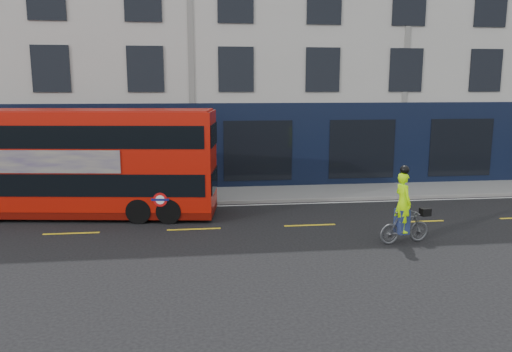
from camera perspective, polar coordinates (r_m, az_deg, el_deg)
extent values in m
plane|color=black|center=(15.63, -7.10, -7.60)|extent=(120.00, 120.00, 0.00)
cube|color=slate|center=(21.89, -7.11, -2.24)|extent=(60.00, 3.00, 0.12)
cube|color=gray|center=(20.43, -7.11, -3.13)|extent=(60.00, 0.12, 0.13)
cube|color=#AFACA5|center=(28.01, -7.46, 15.77)|extent=(50.00, 10.00, 15.00)
cube|color=black|center=(23.03, -7.22, 3.27)|extent=(50.00, 0.08, 4.00)
cube|color=silver|center=(20.15, -7.11, -3.50)|extent=(58.00, 0.10, 0.01)
cube|color=#B21207|center=(19.32, -19.36, 1.85)|extent=(9.92, 3.52, 3.49)
cube|color=#590903|center=(19.66, -19.03, -3.56)|extent=(9.92, 3.48, 0.26)
cube|color=black|center=(19.44, -19.22, -0.40)|extent=(9.54, 3.51, 0.79)
cube|color=black|center=(19.21, -19.52, 4.52)|extent=(9.54, 3.51, 0.79)
cube|color=maroon|center=(19.16, -19.67, 7.07)|extent=(9.72, 3.41, 0.07)
cube|color=black|center=(18.34, -4.77, -0.47)|extent=(0.31, 1.97, 0.79)
cube|color=black|center=(18.10, -4.85, 4.76)|extent=(0.31, 1.97, 0.79)
cube|color=tan|center=(18.60, -23.12, 1.51)|extent=(5.25, 0.77, 0.79)
cylinder|color=red|center=(17.61, -10.90, -2.68)|extent=(0.49, 0.09, 0.49)
cylinder|color=white|center=(17.61, -10.91, -2.68)|extent=(0.32, 0.06, 0.32)
cube|color=#0C1459|center=(17.60, -10.91, -2.69)|extent=(0.61, 0.10, 0.08)
cylinder|color=black|center=(18.74, -9.36, -3.23)|extent=(1.19, 2.36, 0.88)
cylinder|color=black|center=(18.96, -12.52, -3.19)|extent=(1.19, 2.36, 0.88)
imported|color=#4E5054|center=(16.03, 16.62, -5.62)|extent=(1.74, 0.76, 1.01)
imported|color=#9EEB02|center=(15.78, 16.44, -2.91)|extent=(0.55, 0.73, 1.83)
cube|color=black|center=(16.32, 18.77, -3.91)|extent=(0.34, 0.29, 0.24)
cube|color=navy|center=(15.92, 16.33, -4.98)|extent=(0.39, 0.46, 0.75)
sphere|color=black|center=(15.59, 16.63, 0.67)|extent=(0.28, 0.28, 0.28)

